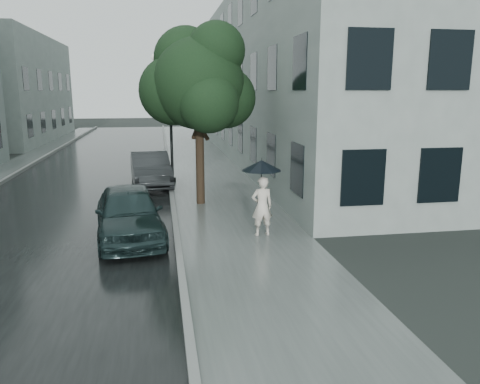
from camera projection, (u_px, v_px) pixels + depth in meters
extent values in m
plane|color=black|center=(250.00, 263.00, 10.63)|extent=(120.00, 120.00, 0.00)
cube|color=slate|center=(208.00, 173.00, 22.23)|extent=(3.50, 60.00, 0.01)
cube|color=slate|center=(169.00, 173.00, 21.92)|extent=(0.15, 60.00, 0.15)
cube|color=black|center=(92.00, 176.00, 21.36)|extent=(6.85, 60.00, 0.00)
cube|color=slate|center=(10.00, 177.00, 20.77)|extent=(0.15, 60.00, 0.15)
cube|color=#8D9A94|center=(278.00, 80.00, 29.36)|extent=(7.00, 36.00, 9.00)
cube|color=black|center=(223.00, 80.00, 28.79)|extent=(0.08, 32.40, 7.20)
cube|color=#8D9A94|center=(4.00, 89.00, 36.42)|extent=(7.00, 18.00, 8.00)
cube|color=black|center=(51.00, 89.00, 36.99)|extent=(0.08, 16.20, 6.40)
imported|color=beige|center=(262.00, 206.00, 12.50)|extent=(0.62, 0.44, 1.60)
cylinder|color=black|center=(261.00, 185.00, 12.37)|extent=(0.02, 0.02, 0.77)
cone|color=black|center=(261.00, 165.00, 12.26)|extent=(1.39, 1.39, 0.28)
cylinder|color=black|center=(262.00, 159.00, 12.23)|extent=(0.02, 0.02, 0.08)
cylinder|color=black|center=(261.00, 200.00, 12.46)|extent=(0.03, 0.03, 0.06)
cylinder|color=#332619|center=(200.00, 162.00, 15.96)|extent=(0.29, 0.29, 2.90)
sphere|color=#1A3518|center=(199.00, 84.00, 15.41)|extent=(3.02, 3.02, 3.02)
sphere|color=#1A3518|center=(225.00, 98.00, 15.99)|extent=(2.08, 2.08, 2.08)
sphere|color=#1A3518|center=(173.00, 91.00, 15.77)|extent=(2.32, 2.32, 2.32)
sphere|color=#1A3518|center=(208.00, 102.00, 14.78)|extent=(1.96, 1.96, 1.96)
sphere|color=#1A3518|center=(186.00, 59.00, 15.85)|extent=(2.20, 2.20, 2.20)
sphere|color=#1A3518|center=(216.00, 50.00, 15.06)|extent=(1.87, 1.87, 1.87)
cylinder|color=black|center=(171.00, 121.00, 19.53)|extent=(0.12, 0.12, 5.21)
cylinder|color=black|center=(173.00, 180.00, 20.06)|extent=(0.28, 0.28, 0.20)
cylinder|color=black|center=(163.00, 56.00, 18.98)|extent=(0.51, 0.16, 0.08)
sphere|color=silver|center=(155.00, 57.00, 18.98)|extent=(0.32, 0.32, 0.32)
imported|color=#182829|center=(129.00, 213.00, 12.23)|extent=(2.13, 4.28, 1.40)
imported|color=#222627|center=(150.00, 169.00, 19.17)|extent=(1.85, 4.31, 1.38)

